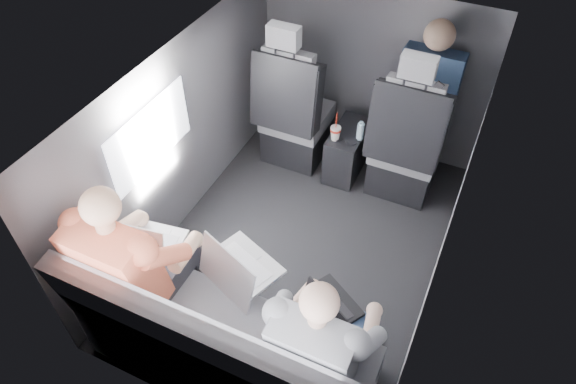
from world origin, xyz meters
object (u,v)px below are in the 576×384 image
at_px(passenger_rear_left, 139,262).
at_px(front_seat_left, 294,119).
at_px(water_bottle, 360,131).
at_px(laptop_white, 150,241).
at_px(laptop_silver, 238,267).
at_px(passenger_rear_right, 323,342).
at_px(passenger_front_right, 427,91).
at_px(front_seat_right, 405,150).
at_px(rear_bench, 223,348).
at_px(soda_cup, 335,133).
at_px(center_console, 347,151).
at_px(laptop_black, 328,306).

bearing_deg(passenger_rear_left, front_seat_left, 87.18).
height_order(water_bottle, laptop_white, laptop_white).
relative_size(laptop_silver, passenger_rear_right, 0.41).
bearing_deg(passenger_front_right, passenger_rear_right, -88.68).
bearing_deg(passenger_front_right, front_seat_right, -95.86).
relative_size(rear_bench, laptop_silver, 3.35).
xyz_separation_m(water_bottle, passenger_rear_left, (-0.64, -1.79, 0.17)).
xyz_separation_m(laptop_silver, passenger_front_right, (0.52, 1.87, 0.12)).
bearing_deg(passenger_rear_left, passenger_rear_right, 0.08).
bearing_deg(passenger_rear_right, water_bottle, 103.34).
bearing_deg(front_seat_left, rear_bench, -76.69).
relative_size(soda_cup, passenger_rear_left, 0.19).
xyz_separation_m(center_console, laptop_white, (-0.58, -1.69, 0.43)).
height_order(laptop_silver, passenger_rear_right, passenger_rear_right).
xyz_separation_m(front_seat_right, water_bottle, (-0.35, -0.02, 0.07)).
distance_m(laptop_silver, passenger_rear_left, 0.53).
relative_size(laptop_silver, laptop_black, 1.20).
xyz_separation_m(front_seat_right, passenger_front_right, (0.03, 0.26, 0.36)).
bearing_deg(center_console, front_seat_right, -5.07).
bearing_deg(water_bottle, rear_bench, -93.04).
bearing_deg(water_bottle, laptop_silver, -95.27).
distance_m(laptop_white, laptop_black, 1.05).
relative_size(laptop_silver, passenger_front_right, 0.55).
height_order(soda_cup, water_bottle, soda_cup).
height_order(laptop_white, passenger_rear_left, passenger_rear_left).
distance_m(water_bottle, passenger_front_right, 0.55).
distance_m(water_bottle, laptop_silver, 1.61).
bearing_deg(passenger_rear_left, front_seat_right, 61.31).
bearing_deg(laptop_black, passenger_front_right, 89.90).
distance_m(front_seat_right, laptop_silver, 1.70).
relative_size(rear_bench, passenger_rear_left, 1.26).
height_order(front_seat_right, passenger_front_right, passenger_front_right).
relative_size(laptop_black, passenger_rear_right, 0.34).
bearing_deg(laptop_white, rear_bench, -23.42).
xyz_separation_m(center_console, passenger_rear_right, (0.52, -1.85, 0.41)).
bearing_deg(laptop_silver, passenger_front_right, 74.33).
bearing_deg(passenger_rear_left, laptop_silver, 22.04).
bearing_deg(center_console, water_bottle, -29.90).
height_order(rear_bench, soda_cup, rear_bench).
bearing_deg(passenger_rear_left, laptop_black, 10.42).
height_order(rear_bench, passenger_rear_right, passenger_rear_right).
height_order(laptop_white, laptop_black, laptop_white).
relative_size(front_seat_left, passenger_rear_left, 1.00).
bearing_deg(front_seat_right, water_bottle, -177.12).
xyz_separation_m(water_bottle, passenger_front_right, (0.38, 0.28, 0.29)).
xyz_separation_m(rear_bench, laptop_black, (0.47, 0.28, 0.32)).
xyz_separation_m(center_console, rear_bench, (-0.00, -1.94, 0.11)).
bearing_deg(rear_bench, passenger_rear_right, 10.38).
xyz_separation_m(front_seat_left, front_seat_right, (0.90, 0.00, 0.00)).
relative_size(center_console, passenger_front_right, 0.55).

